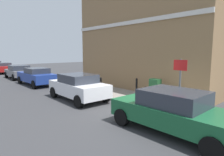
# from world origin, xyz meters

# --- Properties ---
(ground) EXTENTS (80.00, 80.00, 0.00)m
(ground) POSITION_xyz_m (0.00, 0.00, 0.00)
(ground) COLOR #38383A
(sidewalk) EXTENTS (2.45, 30.00, 0.15)m
(sidewalk) POSITION_xyz_m (1.97, 6.00, 0.07)
(sidewalk) COLOR gray
(sidewalk) RESTS_ON ground
(corner_building) EXTENTS (6.62, 10.96, 7.31)m
(corner_building) POSITION_xyz_m (6.46, 3.48, 3.66)
(corner_building) COLOR olive
(corner_building) RESTS_ON ground
(car_green) EXTENTS (1.98, 4.34, 1.46)m
(car_green) POSITION_xyz_m (-0.52, -2.31, 0.76)
(car_green) COLOR #195933
(car_green) RESTS_ON ground
(car_white) EXTENTS (1.97, 4.01, 1.48)m
(car_white) POSITION_xyz_m (-0.52, 3.75, 0.78)
(car_white) COLOR silver
(car_white) RESTS_ON ground
(car_blue) EXTENTS (1.88, 4.39, 1.44)m
(car_blue) POSITION_xyz_m (-0.46, 10.38, 0.75)
(car_blue) COLOR navy
(car_blue) RESTS_ON ground
(car_grey) EXTENTS (2.01, 4.15, 1.39)m
(car_grey) POSITION_xyz_m (-0.34, 15.62, 0.73)
(car_grey) COLOR slate
(car_grey) RESTS_ON ground
(car_red) EXTENTS (1.87, 4.23, 1.36)m
(car_red) POSITION_xyz_m (-0.28, 22.32, 0.72)
(car_red) COLOR maroon
(car_red) RESTS_ON ground
(utility_cabinet) EXTENTS (0.46, 0.61, 1.15)m
(utility_cabinet) POSITION_xyz_m (2.27, 0.46, 0.68)
(utility_cabinet) COLOR #1E4C28
(utility_cabinet) RESTS_ON sidewalk
(bollard_near_cabinet) EXTENTS (0.14, 0.14, 1.04)m
(bollard_near_cabinet) POSITION_xyz_m (2.37, 1.86, 0.70)
(bollard_near_cabinet) COLOR black
(bollard_near_cabinet) RESTS_ON sidewalk
(bollard_far_kerb) EXTENTS (0.14, 0.14, 1.04)m
(bollard_far_kerb) POSITION_xyz_m (1.00, 3.58, 0.70)
(bollard_far_kerb) COLOR black
(bollard_far_kerb) RESTS_ON sidewalk
(street_sign) EXTENTS (0.08, 0.60, 2.30)m
(street_sign) POSITION_xyz_m (1.07, -1.63, 1.66)
(street_sign) COLOR #59595B
(street_sign) RESTS_ON sidewalk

